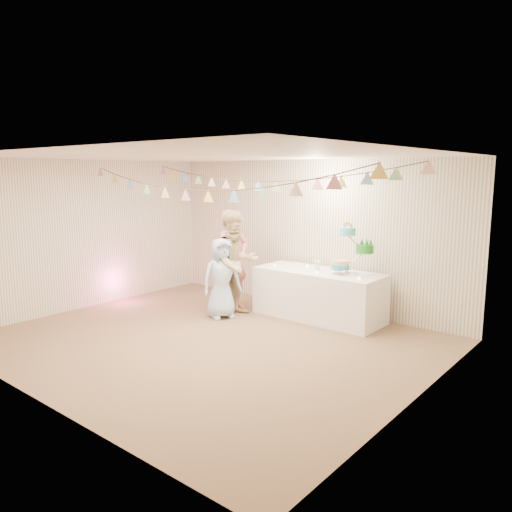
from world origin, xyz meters
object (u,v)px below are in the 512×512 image
Objects in this scene: cake_stand at (351,253)px; person_child at (222,278)px; person_adult_a at (232,260)px; person_adult_b at (236,264)px; table at (319,294)px.

cake_stand reaches higher than person_child.
person_adult_a is 0.43m from person_adult_b.
person_adult_b is 0.35m from person_child.
cake_stand is at bearing 5.19° from table.
person_adult_a is at bearing -163.29° from table.
cake_stand reaches higher than table.
person_adult_a is (-1.50, -0.45, 0.47)m from table.
person_child is (-1.81, -1.03, -0.47)m from cake_stand.
person_adult_b is at bearing -119.22° from person_adult_a.
person_child is at bearing -144.40° from person_adult_a.
person_adult_a is 1.31× the size of person_child.
person_adult_b is (0.32, -0.28, 0.01)m from person_adult_a.
cake_stand is 0.58× the size of person_child.
cake_stand is at bearing -34.20° from person_child.
person_adult_b is (-1.17, -0.73, 0.48)m from table.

